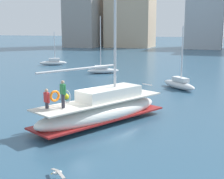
# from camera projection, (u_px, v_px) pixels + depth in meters

# --- Properties ---
(ground_plane) EXTENTS (400.00, 400.00, 0.00)m
(ground_plane) POSITION_uv_depth(u_px,v_px,m) (76.00, 124.00, 20.51)
(ground_plane) COLOR #2D516B
(main_sailboat) EXTENTS (6.41, 9.67, 14.42)m
(main_sailboat) POSITION_uv_depth(u_px,v_px,m) (102.00, 109.00, 20.56)
(main_sailboat) COLOR white
(main_sailboat) RESTS_ON ground
(moored_sloop_far) EXTENTS (4.12, 2.95, 7.38)m
(moored_sloop_far) POSITION_uv_depth(u_px,v_px,m) (103.00, 70.00, 42.88)
(moored_sloop_far) COLOR silver
(moored_sloop_far) RESTS_ON ground
(moored_catamaran) EXTENTS (4.22, 3.11, 5.29)m
(moored_catamaran) POSITION_uv_depth(u_px,v_px,m) (53.00, 62.00, 52.48)
(moored_catamaran) COLOR white
(moored_catamaran) RESTS_ON ground
(moored_cutter_left) EXTENTS (4.11, 4.16, 6.07)m
(moored_cutter_left) POSITION_uv_depth(u_px,v_px,m) (179.00, 84.00, 32.16)
(moored_cutter_left) COLOR silver
(moored_cutter_left) RESTS_ON ground
(seagull) EXTENTS (0.96, 0.74, 0.17)m
(seagull) POSITION_uv_depth(u_px,v_px,m) (57.00, 173.00, 13.02)
(seagull) COLOR silver
(seagull) RESTS_ON ground
(mooring_buoy) EXTENTS (0.59, 0.59, 0.89)m
(mooring_buoy) POSITION_uv_depth(u_px,v_px,m) (66.00, 97.00, 27.62)
(mooring_buoy) COLOR yellow
(mooring_buoy) RESTS_ON ground
(waterfront_buildings) EXTENTS (78.65, 19.85, 27.20)m
(waterfront_buildings) POSITION_uv_depth(u_px,v_px,m) (193.00, 14.00, 93.31)
(waterfront_buildings) COLOR gray
(waterfront_buildings) RESTS_ON ground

